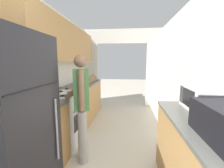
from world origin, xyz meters
name	(u,v)px	position (x,y,z in m)	size (l,w,h in m)	color
wall_left	(48,59)	(-1.20, 1.99, 1.50)	(0.38, 6.76, 2.50)	silver
wall_right	(207,78)	(1.28, 1.58, 1.25)	(0.06, 6.76, 2.50)	silver
wall_far_with_doorway	(122,63)	(0.00, 4.39, 1.44)	(2.90, 0.06, 2.50)	silver
counter_left	(79,104)	(-0.95, 2.78, 0.46)	(0.62, 3.00, 0.92)	#B2844C
refrigerator	(7,126)	(-0.91, 0.65, 0.86)	(0.71, 0.79, 1.73)	black
range_oven	(62,118)	(-0.94, 1.88, 0.46)	(0.66, 0.75, 1.06)	white
person	(82,106)	(-0.45, 1.47, 0.83)	(0.50, 0.44, 1.56)	#9E9E9E
microwave	(202,97)	(1.06, 1.21, 1.06)	(0.34, 0.49, 0.29)	white
knife	(68,88)	(-1.02, 2.36, 0.92)	(0.16, 0.31, 0.02)	#B7B7BC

